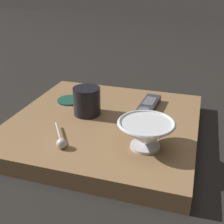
% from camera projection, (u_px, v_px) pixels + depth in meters
% --- Properties ---
extents(ground_plane, '(6.00, 6.00, 0.00)m').
position_uv_depth(ground_plane, '(104.00, 133.00, 0.91)').
color(ground_plane, black).
extents(table, '(0.55, 0.56, 0.05)m').
position_uv_depth(table, '(104.00, 126.00, 0.90)').
color(table, '#936D47').
rests_on(table, ground).
extents(cereal_bowl, '(0.15, 0.15, 0.07)m').
position_uv_depth(cereal_bowl, '(146.00, 133.00, 0.73)').
color(cereal_bowl, silver).
rests_on(cereal_bowl, table).
extents(coffee_mug, '(0.08, 0.08, 0.09)m').
position_uv_depth(coffee_mug, '(87.00, 101.00, 0.90)').
color(coffee_mug, black).
rests_on(coffee_mug, table).
extents(teaspoon, '(0.11, 0.08, 0.03)m').
position_uv_depth(teaspoon, '(61.00, 141.00, 0.75)').
color(teaspoon, silver).
rests_on(teaspoon, table).
extents(tv_remote_near, '(0.18, 0.06, 0.02)m').
position_uv_depth(tv_remote_near, '(148.00, 107.00, 0.94)').
color(tv_remote_near, '#38383D').
rests_on(tv_remote_near, table).
extents(drink_coaster, '(0.09, 0.09, 0.01)m').
position_uv_depth(drink_coaster, '(70.00, 100.00, 1.02)').
color(drink_coaster, '#194738').
rests_on(drink_coaster, table).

